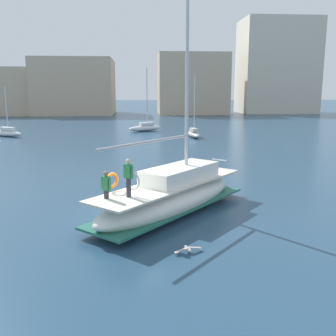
{
  "coord_description": "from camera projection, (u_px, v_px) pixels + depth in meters",
  "views": [
    {
      "loc": [
        0.36,
        -16.84,
        5.76
      ],
      "look_at": [
        1.85,
        2.46,
        1.8
      ],
      "focal_mm": 41.12,
      "sensor_mm": 36.0,
      "label": 1
    }
  ],
  "objects": [
    {
      "name": "moored_catamaran",
      "position": [
        145.0,
        127.0,
        54.05
      ],
      "size": [
        5.05,
        3.55,
        8.71
      ],
      "color": "silver",
      "rests_on": "ground"
    },
    {
      "name": "seagull",
      "position": [
        188.0,
        249.0,
        13.8
      ],
      "size": [
        1.06,
        0.52,
        0.17
      ],
      "color": "silver",
      "rests_on": "ground"
    },
    {
      "name": "main_sailboat",
      "position": [
        172.0,
        195.0,
        18.05
      ],
      "size": [
        8.19,
        8.76,
        13.57
      ],
      "color": "white",
      "rests_on": "ground"
    },
    {
      "name": "ground_plane",
      "position": [
        132.0,
        218.0,
        17.58
      ],
      "size": [
        400.0,
        400.0,
        0.0
      ],
      "primitive_type": "plane",
      "color": "navy"
    },
    {
      "name": "waterfront_buildings",
      "position": [
        158.0,
        80.0,
        92.34
      ],
      "size": [
        83.53,
        16.92,
        22.49
      ],
      "color": "#C6AD8E",
      "rests_on": "ground"
    },
    {
      "name": "moored_sloop_near",
      "position": [
        193.0,
        133.0,
        47.06
      ],
      "size": [
        1.53,
        4.62,
        7.44
      ],
      "color": "#B7B2A8",
      "rests_on": "ground"
    },
    {
      "name": "moored_sloop_far",
      "position": [
        6.0,
        132.0,
        47.9
      ],
      "size": [
        4.8,
        3.21,
        6.25
      ],
      "color": "white",
      "rests_on": "ground"
    }
  ]
}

